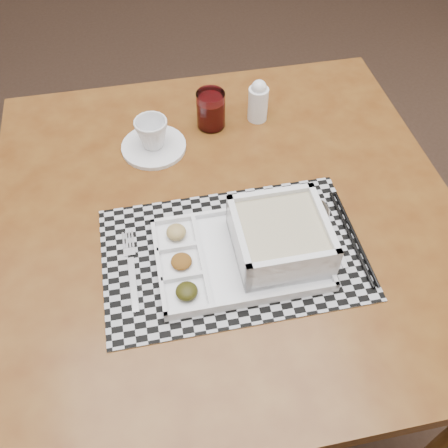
% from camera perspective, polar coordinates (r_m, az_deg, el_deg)
% --- Properties ---
extents(floor, '(5.00, 5.00, 0.00)m').
position_cam_1_polar(floor, '(1.73, -10.47, -11.60)').
color(floor, black).
rests_on(floor, ground).
extents(dining_table, '(1.00, 1.00, 0.73)m').
position_cam_1_polar(dining_table, '(1.10, 0.32, -1.04)').
color(dining_table, '#50260E').
rests_on(dining_table, ground).
extents(placemat, '(0.51, 0.33, 0.00)m').
position_cam_1_polar(placemat, '(0.97, 1.04, -3.36)').
color(placemat, '#A8A9B0').
rests_on(placemat, dining_table).
extents(serving_tray, '(0.33, 0.23, 0.09)m').
position_cam_1_polar(serving_tray, '(0.95, 4.92, -2.20)').
color(serving_tray, white).
rests_on(serving_tray, placemat).
extents(fork, '(0.02, 0.19, 0.00)m').
position_cam_1_polar(fork, '(0.96, -10.58, -4.94)').
color(fork, silver).
rests_on(fork, placemat).
extents(spoon, '(0.04, 0.18, 0.01)m').
position_cam_1_polar(spoon, '(1.05, 11.24, 1.15)').
color(spoon, silver).
rests_on(spoon, placemat).
extents(chopsticks, '(0.02, 0.24, 0.01)m').
position_cam_1_polar(chopsticks, '(1.02, 14.53, -1.42)').
color(chopsticks, black).
rests_on(chopsticks, placemat).
extents(saucer, '(0.15, 0.15, 0.01)m').
position_cam_1_polar(saucer, '(1.18, -8.02, 8.75)').
color(saucer, white).
rests_on(saucer, dining_table).
extents(cup, '(0.10, 0.10, 0.07)m').
position_cam_1_polar(cup, '(1.16, -8.24, 10.22)').
color(cup, white).
rests_on(cup, saucer).
extents(juice_glass, '(0.07, 0.07, 0.09)m').
position_cam_1_polar(juice_glass, '(1.21, -1.51, 12.78)').
color(juice_glass, white).
rests_on(juice_glass, dining_table).
extents(creamer_bottle, '(0.05, 0.05, 0.11)m').
position_cam_1_polar(creamer_bottle, '(1.23, 3.92, 13.86)').
color(creamer_bottle, white).
rests_on(creamer_bottle, dining_table).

